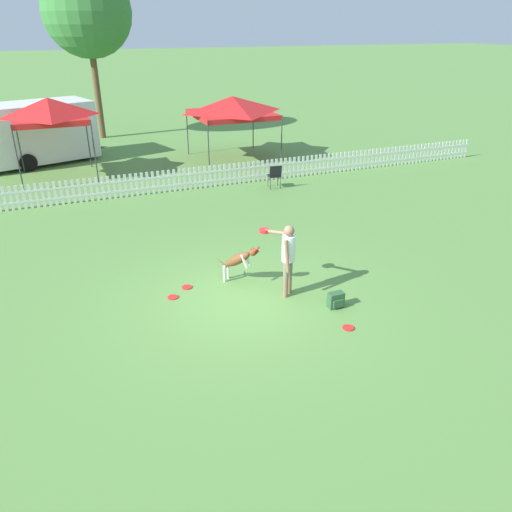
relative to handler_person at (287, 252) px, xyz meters
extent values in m
plane|color=#5B8C42|center=(-1.01, 0.08, -1.00)|extent=(240.00, 240.00, 0.00)
cylinder|color=#8C664C|center=(-0.06, -0.10, -0.77)|extent=(0.11, 0.11, 0.45)
cylinder|color=#7A705B|center=(-0.06, -0.10, -0.37)|extent=(0.12, 0.12, 0.37)
cylinder|color=#8C664C|center=(0.09, 0.03, -0.77)|extent=(0.11, 0.11, 0.45)
cylinder|color=#7A705B|center=(0.09, 0.03, -0.37)|extent=(0.12, 0.12, 0.37)
cylinder|color=white|center=(0.02, -0.04, 0.10)|extent=(0.40, 0.40, 0.56)
sphere|color=#8C664C|center=(0.02, -0.04, 0.49)|extent=(0.22, 0.22, 0.22)
cylinder|color=#8C664C|center=(-0.10, -0.21, 0.01)|extent=(0.10, 0.21, 0.68)
cylinder|color=#8C664C|center=(-0.05, 0.35, 0.31)|extent=(0.46, 0.60, 0.14)
cylinder|color=red|center=(-0.24, 0.63, 0.26)|extent=(0.22, 0.22, 0.02)
cylinder|color=red|center=(-0.24, 0.63, 0.28)|extent=(0.22, 0.22, 0.02)
cylinder|color=red|center=(-0.24, 0.63, 0.31)|extent=(0.22, 0.22, 0.02)
ellipsoid|color=brown|center=(-0.78, 0.87, -0.41)|extent=(0.66, 0.71, 0.58)
ellipsoid|color=white|center=(-0.78, 0.87, -0.45)|extent=(0.35, 0.37, 0.29)
sphere|color=brown|center=(-0.53, 0.58, -0.16)|extent=(0.17, 0.17, 0.17)
cone|color=brown|center=(-0.48, 0.53, -0.11)|extent=(0.17, 0.18, 0.14)
cylinder|color=red|center=(-0.48, 0.53, -0.11)|extent=(0.26, 0.26, 0.20)
cone|color=brown|center=(-0.51, 0.64, -0.09)|extent=(0.05, 0.05, 0.08)
cone|color=brown|center=(-0.58, 0.57, -0.09)|extent=(0.05, 0.05, 0.08)
cylinder|color=white|center=(-0.91, 1.15, -0.80)|extent=(0.06, 0.06, 0.39)
cylinder|color=white|center=(-1.04, 1.04, -0.80)|extent=(0.06, 0.06, 0.39)
cylinder|color=white|center=(-0.58, 0.77, -0.38)|extent=(0.16, 0.17, 0.31)
cylinder|color=white|center=(-0.70, 0.66, -0.38)|extent=(0.16, 0.17, 0.31)
cone|color=brown|center=(-1.06, 1.19, -0.57)|extent=(0.26, 0.29, 0.23)
cylinder|color=red|center=(-2.30, 0.76, -0.98)|extent=(0.22, 0.22, 0.02)
cylinder|color=red|center=(0.53, -1.68, -0.98)|extent=(0.22, 0.22, 0.02)
cylinder|color=red|center=(-1.91, 1.08, -0.98)|extent=(0.22, 0.22, 0.02)
cube|color=#2D5633|center=(0.72, -0.88, -0.83)|extent=(0.32, 0.18, 0.33)
cube|color=#2D5633|center=(0.72, -0.99, -0.87)|extent=(0.23, 0.04, 0.16)
cube|color=white|center=(-1.01, 8.07, -0.76)|extent=(27.17, 0.04, 0.06)
cube|color=white|center=(-1.01, 8.07, -0.43)|extent=(27.17, 0.04, 0.06)
cube|color=white|center=(-5.81, 8.07, -0.60)|extent=(0.09, 0.02, 0.78)
cube|color=white|center=(-5.63, 8.07, -0.60)|extent=(0.09, 0.02, 0.78)
cube|color=white|center=(-5.44, 8.07, -0.60)|extent=(0.09, 0.02, 0.78)
cube|color=white|center=(-5.26, 8.07, -0.60)|extent=(0.09, 0.02, 0.78)
cube|color=white|center=(-5.07, 8.07, -0.60)|extent=(0.09, 0.02, 0.78)
cube|color=white|center=(-4.89, 8.07, -0.60)|extent=(0.09, 0.02, 0.78)
cube|color=white|center=(-4.71, 8.07, -0.60)|extent=(0.09, 0.02, 0.78)
cube|color=white|center=(-4.52, 8.07, -0.60)|extent=(0.09, 0.02, 0.78)
cube|color=white|center=(-4.34, 8.07, -0.60)|extent=(0.09, 0.02, 0.78)
cube|color=white|center=(-4.15, 8.07, -0.60)|extent=(0.09, 0.02, 0.78)
cube|color=white|center=(-3.97, 8.07, -0.60)|extent=(0.09, 0.02, 0.78)
cube|color=white|center=(-3.78, 8.07, -0.60)|extent=(0.09, 0.02, 0.78)
cube|color=white|center=(-3.60, 8.07, -0.60)|extent=(0.09, 0.02, 0.78)
cube|color=white|center=(-3.41, 8.07, -0.60)|extent=(0.09, 0.02, 0.78)
cube|color=white|center=(-3.23, 8.07, -0.60)|extent=(0.09, 0.02, 0.78)
cube|color=white|center=(-3.04, 8.07, -0.60)|extent=(0.09, 0.02, 0.78)
cube|color=white|center=(-2.86, 8.07, -0.60)|extent=(0.09, 0.02, 0.78)
cube|color=white|center=(-2.67, 8.07, -0.60)|extent=(0.09, 0.02, 0.78)
cube|color=white|center=(-2.49, 8.07, -0.60)|extent=(0.09, 0.02, 0.78)
cube|color=white|center=(-2.30, 8.07, -0.60)|extent=(0.09, 0.02, 0.78)
cube|color=white|center=(-2.12, 8.07, -0.60)|extent=(0.09, 0.02, 0.78)
cube|color=white|center=(-1.93, 8.07, -0.60)|extent=(0.09, 0.02, 0.78)
cube|color=white|center=(-1.75, 8.07, -0.60)|extent=(0.09, 0.02, 0.78)
cube|color=white|center=(-1.56, 8.07, -0.60)|extent=(0.09, 0.02, 0.78)
cube|color=white|center=(-1.38, 8.07, -0.60)|extent=(0.09, 0.02, 0.78)
cube|color=white|center=(-1.19, 8.07, -0.60)|extent=(0.09, 0.02, 0.78)
cube|color=white|center=(-1.01, 8.07, -0.60)|extent=(0.09, 0.02, 0.78)
cube|color=white|center=(-0.82, 8.07, -0.60)|extent=(0.09, 0.02, 0.78)
cube|color=white|center=(-0.64, 8.07, -0.60)|extent=(0.09, 0.02, 0.78)
cube|color=white|center=(-0.45, 8.07, -0.60)|extent=(0.09, 0.02, 0.78)
cube|color=white|center=(-0.27, 8.07, -0.60)|extent=(0.09, 0.02, 0.78)
cube|color=white|center=(-0.08, 8.07, -0.60)|extent=(0.09, 0.02, 0.78)
cube|color=white|center=(0.10, 8.07, -0.60)|extent=(0.09, 0.02, 0.78)
cube|color=white|center=(0.29, 8.07, -0.60)|extent=(0.09, 0.02, 0.78)
cube|color=white|center=(0.47, 8.07, -0.60)|extent=(0.09, 0.02, 0.78)
cube|color=white|center=(0.65, 8.07, -0.60)|extent=(0.09, 0.02, 0.78)
cube|color=white|center=(0.84, 8.07, -0.60)|extent=(0.09, 0.02, 0.78)
cube|color=white|center=(1.02, 8.07, -0.60)|extent=(0.09, 0.02, 0.78)
cube|color=white|center=(1.21, 8.07, -0.60)|extent=(0.09, 0.02, 0.78)
cube|color=white|center=(1.39, 8.07, -0.60)|extent=(0.09, 0.02, 0.78)
cube|color=white|center=(1.58, 8.07, -0.60)|extent=(0.09, 0.02, 0.78)
cube|color=white|center=(1.76, 8.07, -0.60)|extent=(0.09, 0.02, 0.78)
cube|color=white|center=(1.95, 8.07, -0.60)|extent=(0.09, 0.02, 0.78)
cube|color=white|center=(2.13, 8.07, -0.60)|extent=(0.09, 0.02, 0.78)
cube|color=white|center=(2.32, 8.07, -0.60)|extent=(0.09, 0.02, 0.78)
cube|color=white|center=(2.50, 8.07, -0.60)|extent=(0.09, 0.02, 0.78)
cube|color=white|center=(2.69, 8.07, -0.60)|extent=(0.09, 0.02, 0.78)
cube|color=white|center=(2.87, 8.07, -0.60)|extent=(0.09, 0.02, 0.78)
cube|color=white|center=(3.06, 8.07, -0.60)|extent=(0.09, 0.02, 0.78)
cube|color=white|center=(3.24, 8.07, -0.60)|extent=(0.09, 0.02, 0.78)
cube|color=white|center=(3.43, 8.07, -0.60)|extent=(0.09, 0.02, 0.78)
cube|color=white|center=(3.61, 8.07, -0.60)|extent=(0.09, 0.02, 0.78)
cube|color=white|center=(3.80, 8.07, -0.60)|extent=(0.09, 0.02, 0.78)
cube|color=white|center=(3.98, 8.07, -0.60)|extent=(0.09, 0.02, 0.78)
cube|color=white|center=(4.17, 8.07, -0.60)|extent=(0.09, 0.02, 0.78)
cube|color=white|center=(4.35, 8.07, -0.60)|extent=(0.09, 0.02, 0.78)
cube|color=white|center=(4.54, 8.07, -0.60)|extent=(0.09, 0.02, 0.78)
cube|color=white|center=(4.72, 8.07, -0.60)|extent=(0.09, 0.02, 0.78)
cube|color=white|center=(4.91, 8.07, -0.60)|extent=(0.09, 0.02, 0.78)
cube|color=white|center=(5.09, 8.07, -0.60)|extent=(0.09, 0.02, 0.78)
cube|color=white|center=(5.28, 8.07, -0.60)|extent=(0.09, 0.02, 0.78)
cube|color=white|center=(5.46, 8.07, -0.60)|extent=(0.09, 0.02, 0.78)
cube|color=white|center=(5.65, 8.07, -0.60)|extent=(0.09, 0.02, 0.78)
cube|color=white|center=(5.83, 8.07, -0.60)|extent=(0.09, 0.02, 0.78)
cube|color=white|center=(6.01, 8.07, -0.60)|extent=(0.09, 0.02, 0.78)
cube|color=white|center=(6.20, 8.07, -0.60)|extent=(0.09, 0.02, 0.78)
cube|color=white|center=(6.38, 8.07, -0.60)|extent=(0.09, 0.02, 0.78)
cube|color=white|center=(6.57, 8.07, -0.60)|extent=(0.09, 0.02, 0.78)
cube|color=white|center=(6.75, 8.07, -0.60)|extent=(0.09, 0.02, 0.78)
cube|color=white|center=(6.94, 8.07, -0.60)|extent=(0.09, 0.02, 0.78)
cube|color=white|center=(7.12, 8.07, -0.60)|extent=(0.09, 0.02, 0.78)
cube|color=white|center=(7.31, 8.07, -0.60)|extent=(0.09, 0.02, 0.78)
cube|color=white|center=(7.49, 8.07, -0.60)|extent=(0.09, 0.02, 0.78)
cube|color=white|center=(7.68, 8.07, -0.60)|extent=(0.09, 0.02, 0.78)
cube|color=white|center=(7.86, 8.07, -0.60)|extent=(0.09, 0.02, 0.78)
cube|color=white|center=(8.05, 8.07, -0.60)|extent=(0.09, 0.02, 0.78)
cube|color=white|center=(8.23, 8.07, -0.60)|extent=(0.09, 0.02, 0.78)
cube|color=white|center=(8.42, 8.07, -0.60)|extent=(0.09, 0.02, 0.78)
cube|color=white|center=(8.60, 8.07, -0.60)|extent=(0.09, 0.02, 0.78)
cube|color=white|center=(8.79, 8.07, -0.60)|extent=(0.09, 0.02, 0.78)
cube|color=white|center=(8.97, 8.07, -0.60)|extent=(0.09, 0.02, 0.78)
cube|color=white|center=(9.16, 8.07, -0.60)|extent=(0.09, 0.02, 0.78)
cube|color=white|center=(9.34, 8.07, -0.60)|extent=(0.09, 0.02, 0.78)
cube|color=white|center=(9.53, 8.07, -0.60)|extent=(0.09, 0.02, 0.78)
cube|color=white|center=(9.71, 8.07, -0.60)|extent=(0.09, 0.02, 0.78)
cube|color=white|center=(9.90, 8.07, -0.60)|extent=(0.09, 0.02, 0.78)
cube|color=white|center=(10.08, 8.07, -0.60)|extent=(0.09, 0.02, 0.78)
cube|color=white|center=(10.27, 8.07, -0.60)|extent=(0.09, 0.02, 0.78)
cube|color=white|center=(10.45, 8.07, -0.60)|extent=(0.09, 0.02, 0.78)
cube|color=white|center=(10.64, 8.07, -0.60)|extent=(0.09, 0.02, 0.78)
cube|color=white|center=(10.82, 8.07, -0.60)|extent=(0.09, 0.02, 0.78)
cube|color=white|center=(11.01, 8.07, -0.60)|extent=(0.09, 0.02, 0.78)
cube|color=white|center=(11.19, 8.07, -0.60)|extent=(0.09, 0.02, 0.78)
cube|color=white|center=(11.37, 8.07, -0.60)|extent=(0.09, 0.02, 0.78)
cube|color=white|center=(11.56, 8.07, -0.60)|extent=(0.09, 0.02, 0.78)
cube|color=white|center=(11.74, 8.07, -0.60)|extent=(0.09, 0.02, 0.78)
cube|color=white|center=(11.93, 8.07, -0.60)|extent=(0.09, 0.02, 0.78)
cube|color=white|center=(12.11, 8.07, -0.60)|extent=(0.09, 0.02, 0.78)
cube|color=white|center=(12.30, 8.07, -0.60)|extent=(0.09, 0.02, 0.78)
cube|color=white|center=(12.48, 8.07, -0.60)|extent=(0.09, 0.02, 0.78)
cylinder|color=#333338|center=(3.14, 7.31, -0.78)|extent=(0.02, 0.02, 0.43)
cylinder|color=#333338|center=(2.78, 7.37, -0.78)|extent=(0.02, 0.02, 0.43)
cylinder|color=#333338|center=(3.08, 6.96, -0.78)|extent=(0.02, 0.02, 0.43)
cylinder|color=#333338|center=(2.72, 7.01, -0.78)|extent=(0.02, 0.02, 0.43)
cube|color=black|center=(2.93, 7.16, -0.57)|extent=(0.49, 0.49, 0.03)
cube|color=black|center=(2.90, 6.98, -0.36)|extent=(0.43, 0.15, 0.41)
cylinder|color=#333338|center=(-5.34, 10.08, 0.14)|extent=(0.04, 0.04, 2.28)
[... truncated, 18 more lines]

